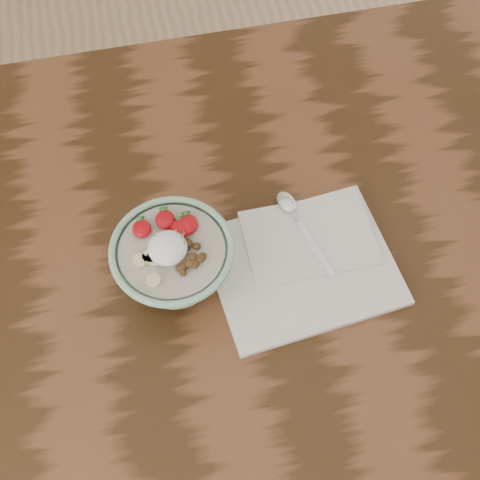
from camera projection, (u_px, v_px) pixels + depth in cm
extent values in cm
cube|color=#351E0D|center=(262.00, 238.00, 107.78)|extent=(160.00, 90.00, 4.00)
cylinder|color=#88B798|center=(177.00, 278.00, 101.31)|extent=(7.80, 7.80, 1.11)
torus|color=#88B798|center=(172.00, 250.00, 93.39)|extent=(17.74, 17.74, 1.02)
cylinder|color=beige|center=(172.00, 252.00, 93.88)|extent=(15.05, 15.05, 0.93)
ellipsoid|color=white|center=(168.00, 248.00, 92.41)|extent=(5.53, 5.53, 3.04)
ellipsoid|color=#A1070D|center=(142.00, 229.00, 94.30)|extent=(2.72, 2.99, 1.49)
cone|color=#286623|center=(140.00, 221.00, 94.63)|extent=(1.40, 1.03, 1.52)
ellipsoid|color=#A1070D|center=(188.00, 224.00, 94.62)|extent=(2.95, 3.24, 1.62)
cone|color=#286623|center=(186.00, 215.00, 95.00)|extent=(1.40, 1.03, 1.52)
ellipsoid|color=#A1070D|center=(181.00, 229.00, 94.27)|extent=(2.85, 3.13, 1.57)
cone|color=#286623|center=(179.00, 220.00, 94.63)|extent=(1.40, 1.03, 1.52)
ellipsoid|color=#A1070D|center=(165.00, 220.00, 95.01)|extent=(2.88, 3.17, 1.58)
cone|color=#286623|center=(164.00, 211.00, 95.37)|extent=(1.40, 1.03, 1.52)
cylinder|color=beige|center=(155.00, 258.00, 92.38)|extent=(2.40, 2.40, 0.70)
cylinder|color=beige|center=(140.00, 261.00, 92.19)|extent=(2.05, 2.05, 0.70)
cylinder|color=beige|center=(153.00, 281.00, 90.65)|extent=(2.03, 2.03, 0.70)
cylinder|color=beige|center=(149.00, 257.00, 92.46)|extent=(2.01, 2.01, 0.70)
ellipsoid|color=#4D3316|center=(186.00, 248.00, 93.14)|extent=(1.36, 1.16, 0.81)
ellipsoid|color=#4D3316|center=(187.00, 243.00, 93.36)|extent=(2.12, 2.12, 1.09)
ellipsoid|color=#4D3316|center=(183.00, 272.00, 91.25)|extent=(1.01, 1.33, 0.74)
ellipsoid|color=#4D3316|center=(201.00, 257.00, 92.22)|extent=(2.14, 2.02, 0.94)
ellipsoid|color=#4D3316|center=(195.00, 261.00, 92.05)|extent=(1.80, 1.84, 0.79)
ellipsoid|color=#4D3316|center=(195.00, 264.00, 91.81)|extent=(1.53, 1.76, 1.12)
ellipsoid|color=#4D3316|center=(181.00, 267.00, 91.48)|extent=(1.90, 1.58, 0.99)
ellipsoid|color=#4D3316|center=(191.00, 263.00, 91.81)|extent=(2.16, 1.98, 1.00)
ellipsoid|color=#4D3316|center=(197.00, 246.00, 93.31)|extent=(1.59, 1.59, 0.87)
ellipsoid|color=#4D3316|center=(192.00, 258.00, 92.21)|extent=(2.28, 2.28, 1.10)
cylinder|color=#5B943E|center=(157.00, 249.00, 91.26)|extent=(0.35, 1.38, 0.23)
cylinder|color=#5B943E|center=(176.00, 232.00, 92.59)|extent=(0.22, 0.97, 0.21)
cylinder|color=#5B943E|center=(184.00, 241.00, 91.86)|extent=(0.34, 1.04, 0.22)
cylinder|color=#5B943E|center=(164.00, 238.00, 92.11)|extent=(0.84, 1.32, 0.23)
cylinder|color=#5B943E|center=(167.00, 244.00, 91.67)|extent=(0.80, 0.84, 0.21)
cylinder|color=#5B943E|center=(172.00, 251.00, 91.11)|extent=(1.49, 0.60, 0.23)
cylinder|color=#5B943E|center=(176.00, 249.00, 91.26)|extent=(1.37, 0.38, 0.23)
cylinder|color=#5B943E|center=(161.00, 248.00, 91.38)|extent=(0.61, 1.19, 0.22)
cylinder|color=#5B943E|center=(181.00, 237.00, 92.23)|extent=(1.15, 1.17, 0.23)
cylinder|color=#5B943E|center=(157.00, 236.00, 92.28)|extent=(1.09, 0.80, 0.22)
cylinder|color=#5B943E|center=(169.00, 249.00, 91.26)|extent=(1.27, 1.31, 0.24)
cylinder|color=#5B943E|center=(168.00, 245.00, 91.57)|extent=(1.19, 1.21, 0.23)
cube|color=silver|center=(302.00, 266.00, 102.38)|extent=(29.41, 24.75, 1.05)
cube|color=silver|center=(309.00, 238.00, 103.89)|extent=(19.92, 13.63, 0.63)
cube|color=silver|center=(315.00, 248.00, 102.42)|extent=(3.61, 10.46, 0.32)
cylinder|color=silver|center=(294.00, 215.00, 105.22)|extent=(1.31, 2.82, 0.64)
ellipsoid|color=silver|center=(286.00, 202.00, 106.28)|extent=(3.77, 4.78, 0.87)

